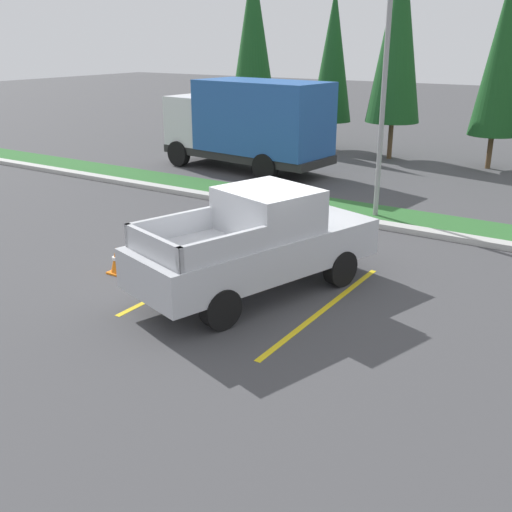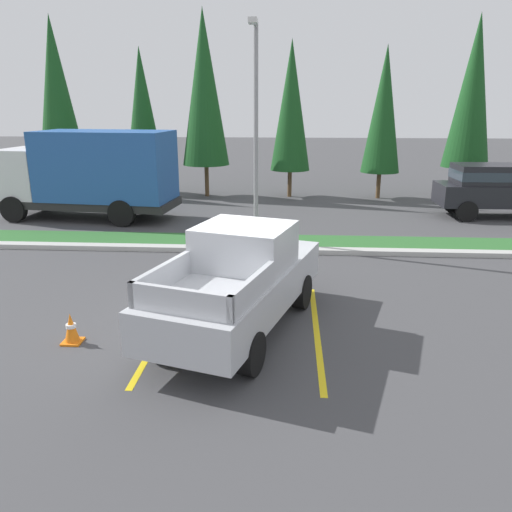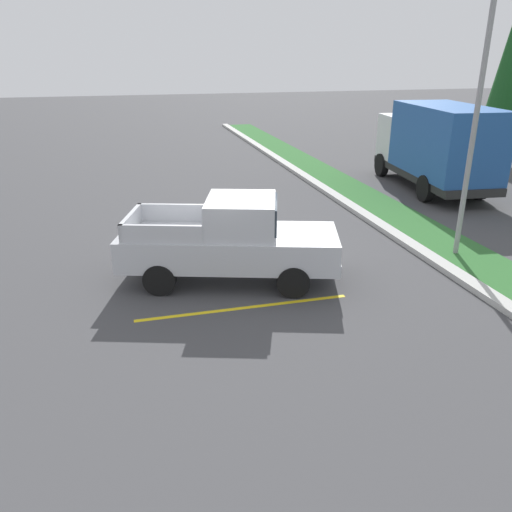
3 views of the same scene
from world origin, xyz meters
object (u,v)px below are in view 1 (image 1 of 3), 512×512
at_px(cargo_truck_distant, 249,122).
at_px(cypress_tree_left_inner, 333,55).
at_px(traffic_cone, 117,261).
at_px(street_light, 382,78).
at_px(cypress_tree_right_inner, 502,55).
at_px(cypress_tree_center, 398,33).
at_px(cypress_tree_leftmost, 253,35).
at_px(pickup_truck_main, 259,243).

distance_m(cargo_truck_distant, cypress_tree_left_inner, 6.54).
bearing_deg(traffic_cone, cargo_truck_distant, 108.69).
xyz_separation_m(street_light, cypress_tree_left_inner, (-6.21, 9.70, 0.28)).
height_order(cargo_truck_distant, cypress_tree_right_inner, cypress_tree_right_inner).
bearing_deg(cypress_tree_right_inner, traffic_cone, -104.21).
distance_m(cypress_tree_center, cypress_tree_right_inner, 4.14).
relative_size(cypress_tree_leftmost, traffic_cone, 14.14).
relative_size(street_light, cypress_tree_right_inner, 0.92).
bearing_deg(traffic_cone, cypress_tree_center, 89.86).
relative_size(cargo_truck_distant, cypress_tree_center, 0.82).
bearing_deg(cypress_tree_right_inner, pickup_truck_main, -93.55).
xyz_separation_m(cypress_tree_leftmost, traffic_cone, (7.39, -16.78, -4.71)).
bearing_deg(cypress_tree_left_inner, pickup_truck_main, -68.39).
distance_m(cargo_truck_distant, cypress_tree_leftmost, 7.82).
bearing_deg(cypress_tree_center, street_light, -71.49).
bearing_deg(street_light, cypress_tree_right_inner, 83.31).
height_order(cargo_truck_distant, cypress_tree_center, cypress_tree_center).
bearing_deg(pickup_truck_main, cypress_tree_right_inner, 86.45).
relative_size(pickup_truck_main, traffic_cone, 9.24).
height_order(cypress_tree_left_inner, traffic_cone, cypress_tree_left_inner).
relative_size(cypress_tree_left_inner, cypress_tree_center, 0.82).
distance_m(cypress_tree_left_inner, cypress_tree_center, 3.43).
height_order(cargo_truck_distant, traffic_cone, cargo_truck_distant).
bearing_deg(pickup_truck_main, street_light, 91.04).
relative_size(cypress_tree_center, traffic_cone, 14.30).
relative_size(cypress_tree_leftmost, cypress_tree_left_inner, 1.21).
bearing_deg(cypress_tree_left_inner, street_light, -57.37).
relative_size(pickup_truck_main, cargo_truck_distant, 0.79).
relative_size(cypress_tree_left_inner, traffic_cone, 11.72).
distance_m(cypress_tree_leftmost, cypress_tree_right_inner, 11.53).
distance_m(cypress_tree_center, traffic_cone, 16.75).
distance_m(pickup_truck_main, cypress_tree_left_inner, 17.45).
height_order(cypress_tree_leftmost, cypress_tree_right_inner, cypress_tree_leftmost).
bearing_deg(pickup_truck_main, cypress_tree_left_inner, 111.61).
xyz_separation_m(pickup_truck_main, cypress_tree_left_inner, (-6.32, 15.97, 3.10)).
bearing_deg(cargo_truck_distant, cypress_tree_left_inner, 85.85).
relative_size(cypress_tree_center, cypress_tree_right_inner, 1.18).
bearing_deg(cypress_tree_right_inner, cypress_tree_left_inner, 175.04).
relative_size(street_light, traffic_cone, 11.05).
height_order(pickup_truck_main, traffic_cone, pickup_truck_main).
xyz_separation_m(street_light, cypress_tree_right_inner, (1.06, 9.07, 0.40)).
xyz_separation_m(pickup_truck_main, cargo_truck_distant, (-6.77, 9.86, 0.81)).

